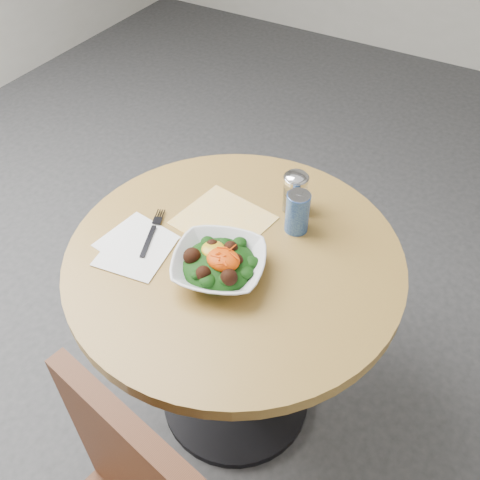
{
  "coord_description": "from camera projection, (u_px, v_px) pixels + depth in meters",
  "views": [
    {
      "loc": [
        0.51,
        -0.84,
        1.77
      ],
      "look_at": [
        0.02,
        -0.0,
        0.81
      ],
      "focal_mm": 40.0,
      "sensor_mm": 36.0,
      "label": 1
    }
  ],
  "objects": [
    {
      "name": "paper_napkins",
      "position": [
        136.0,
        247.0,
        1.43
      ],
      "size": [
        0.22,
        0.23,
        0.0
      ],
      "color": "white",
      "rests_on": "table"
    },
    {
      "name": "spice_shaker",
      "position": [
        295.0,
        192.0,
        1.5
      ],
      "size": [
        0.07,
        0.07,
        0.13
      ],
      "color": "silver",
      "rests_on": "table"
    },
    {
      "name": "salad_bowl",
      "position": [
        219.0,
        264.0,
        1.34
      ],
      "size": [
        0.29,
        0.29,
        0.09
      ],
      "color": "silver",
      "rests_on": "table"
    },
    {
      "name": "fork",
      "position": [
        153.0,
        231.0,
        1.47
      ],
      "size": [
        0.08,
        0.19,
        0.0
      ],
      "color": "black",
      "rests_on": "table"
    },
    {
      "name": "table",
      "position": [
        235.0,
        301.0,
        1.55
      ],
      "size": [
        0.9,
        0.9,
        0.75
      ],
      "color": "black",
      "rests_on": "ground"
    },
    {
      "name": "cloth_napkin",
      "position": [
        223.0,
        220.0,
        1.5
      ],
      "size": [
        0.26,
        0.25,
        0.0
      ],
      "primitive_type": "cube",
      "rotation": [
        0.0,
        0.0,
        -0.14
      ],
      "color": "#FBA50D",
      "rests_on": "table"
    },
    {
      "name": "ground",
      "position": [
        236.0,
        397.0,
        1.94
      ],
      "size": [
        6.0,
        6.0,
        0.0
      ],
      "primitive_type": "plane",
      "color": "#303032",
      "rests_on": "ground"
    },
    {
      "name": "beverage_can",
      "position": [
        297.0,
        212.0,
        1.44
      ],
      "size": [
        0.07,
        0.07,
        0.13
      ],
      "color": "navy",
      "rests_on": "table"
    }
  ]
}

